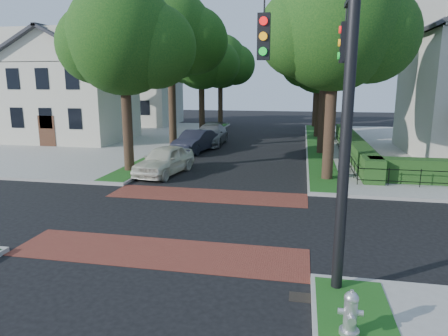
{
  "coord_description": "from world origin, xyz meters",
  "views": [
    {
      "loc": [
        4.12,
        -13.9,
        5.05
      ],
      "look_at": [
        1.02,
        1.91,
        1.6
      ],
      "focal_mm": 32.0,
      "sensor_mm": 36.0,
      "label": 1
    }
  ],
  "objects_px": {
    "parked_car_front": "(164,160)",
    "fire_hydrant": "(350,314)",
    "parked_car_middle": "(195,141)",
    "traffic_signal": "(338,98)",
    "parked_car_rear": "(210,135)"
  },
  "relations": [
    {
      "from": "parked_car_front",
      "to": "fire_hydrant",
      "type": "distance_m",
      "value": 15.98
    },
    {
      "from": "parked_car_middle",
      "to": "fire_hydrant",
      "type": "bearing_deg",
      "value": -57.43
    },
    {
      "from": "traffic_signal",
      "to": "parked_car_front",
      "type": "relative_size",
      "value": 1.69
    },
    {
      "from": "fire_hydrant",
      "to": "parked_car_middle",
      "type": "bearing_deg",
      "value": 95.36
    },
    {
      "from": "parked_car_rear",
      "to": "fire_hydrant",
      "type": "bearing_deg",
      "value": -72.72
    },
    {
      "from": "parked_car_middle",
      "to": "parked_car_rear",
      "type": "height_order",
      "value": "parked_car_rear"
    },
    {
      "from": "fire_hydrant",
      "to": "traffic_signal",
      "type": "bearing_deg",
      "value": 81.05
    },
    {
      "from": "parked_car_front",
      "to": "parked_car_rear",
      "type": "relative_size",
      "value": 0.82
    },
    {
      "from": "parked_car_front",
      "to": "parked_car_middle",
      "type": "height_order",
      "value": "parked_car_middle"
    },
    {
      "from": "traffic_signal",
      "to": "parked_car_front",
      "type": "bearing_deg",
      "value": 125.95
    },
    {
      "from": "traffic_signal",
      "to": "fire_hydrant",
      "type": "distance_m",
      "value": 4.61
    },
    {
      "from": "traffic_signal",
      "to": "parked_car_front",
      "type": "height_order",
      "value": "traffic_signal"
    },
    {
      "from": "parked_car_front",
      "to": "parked_car_rear",
      "type": "height_order",
      "value": "parked_car_rear"
    },
    {
      "from": "traffic_signal",
      "to": "parked_car_rear",
      "type": "xyz_separation_m",
      "value": [
        -8.19,
        22.51,
        -3.87
      ]
    },
    {
      "from": "parked_car_middle",
      "to": "parked_car_rear",
      "type": "bearing_deg",
      "value": 95.13
    }
  ]
}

